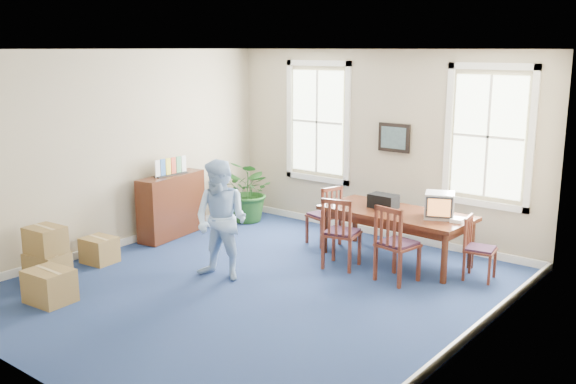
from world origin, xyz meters
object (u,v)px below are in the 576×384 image
Objects in this scene: chair_near_left at (342,232)px; man at (221,220)px; cardboard_boxes at (61,254)px; crt_tv at (440,205)px; potted_plant at (250,191)px; conference_table at (395,236)px; credenza at (172,206)px.

man is at bearing 41.60° from chair_near_left.
man is 2.27m from cardboard_boxes.
crt_tv is 3.97m from potted_plant.
cardboard_boxes is (-3.18, -3.74, 0.02)m from conference_table.
chair_near_left is (-0.47, -0.78, 0.15)m from conference_table.
potted_plant reaches higher than credenza.
conference_table is 0.93m from chair_near_left.
cardboard_boxes is (-2.71, -2.96, -0.13)m from chair_near_left.
man is at bearing -157.10° from crt_tv.
credenza is at bearing -3.87° from chair_near_left.
crt_tv is at bearing 35.40° from man.
man is (-1.53, -2.24, 0.46)m from conference_table.
potted_plant reaches higher than crt_tv.
man is 1.24× the size of credenza.
conference_table is at bearing 161.16° from crt_tv.
credenza is (-3.21, -0.49, -0.00)m from chair_near_left.
potted_plant reaches higher than conference_table.
chair_near_left reaches higher than credenza.
credenza is at bearing -105.04° from potted_plant.
crt_tv is at bearing 44.57° from cardboard_boxes.
man is 3.08m from potted_plant.
man is 1.44× the size of potted_plant.
man is 1.18× the size of cardboard_boxes.
man is (-1.06, -1.46, 0.31)m from chair_near_left.
man is at bearing -121.90° from conference_table.
conference_table is 2.75m from man.
conference_table is 2.12× the size of chair_near_left.
credenza is at bearing 173.62° from crt_tv.
conference_table is at bearing -133.44° from chair_near_left.
credenza is at bearing -158.62° from conference_table.
crt_tv is 3.19m from man.
chair_near_left is 0.92× the size of potted_plant.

